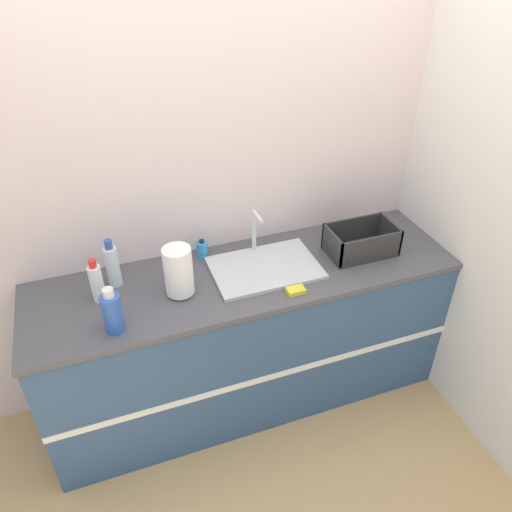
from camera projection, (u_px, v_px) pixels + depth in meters
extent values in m
plane|color=tan|center=(266.00, 430.00, 2.88)|extent=(12.00, 12.00, 0.00)
cube|color=silver|center=(225.00, 180.00, 2.63)|extent=(4.63, 0.06, 2.60)
cube|color=silver|center=(446.00, 173.00, 2.69)|extent=(0.06, 2.61, 2.60)
cube|color=#33517A|center=(248.00, 339.00, 2.86)|extent=(2.23, 0.61, 0.89)
cube|color=white|center=(266.00, 377.00, 2.63)|extent=(2.23, 0.01, 0.04)
cube|color=#4C4C51|center=(247.00, 276.00, 2.60)|extent=(2.25, 0.64, 0.03)
cube|color=silver|center=(265.00, 268.00, 2.61)|extent=(0.56, 0.38, 0.02)
cylinder|color=silver|center=(254.00, 231.00, 2.67)|extent=(0.02, 0.02, 0.24)
cylinder|color=silver|center=(258.00, 217.00, 2.56)|extent=(0.02, 0.12, 0.02)
cylinder|color=#4C4C51|center=(181.00, 292.00, 2.46)|extent=(0.10, 0.10, 0.01)
cylinder|color=white|center=(178.00, 271.00, 2.38)|extent=(0.14, 0.14, 0.25)
cube|color=#2D2D2D|center=(360.00, 251.00, 2.75)|extent=(0.37, 0.22, 0.01)
cube|color=#2D2D2D|center=(372.00, 249.00, 2.62)|extent=(0.37, 0.01, 0.15)
cube|color=#2D2D2D|center=(352.00, 229.00, 2.79)|extent=(0.37, 0.01, 0.15)
cube|color=#2D2D2D|center=(332.00, 245.00, 2.66)|extent=(0.01, 0.22, 0.15)
cube|color=#2D2D2D|center=(390.00, 233.00, 2.75)|extent=(0.01, 0.22, 0.15)
cylinder|color=white|center=(97.00, 284.00, 2.36)|extent=(0.06, 0.06, 0.19)
cylinder|color=red|center=(92.00, 263.00, 2.30)|extent=(0.03, 0.03, 0.04)
cylinder|color=#2D56B7|center=(113.00, 313.00, 2.19)|extent=(0.09, 0.09, 0.19)
cylinder|color=silver|center=(108.00, 293.00, 2.13)|extent=(0.05, 0.05, 0.04)
cylinder|color=silver|center=(113.00, 267.00, 2.46)|extent=(0.07, 0.07, 0.22)
cylinder|color=#334C9E|center=(108.00, 244.00, 2.38)|extent=(0.04, 0.04, 0.05)
cylinder|color=#338CCC|center=(202.00, 249.00, 2.69)|extent=(0.06, 0.06, 0.09)
cylinder|color=black|center=(202.00, 241.00, 2.66)|extent=(0.03, 0.03, 0.02)
cube|color=yellow|center=(296.00, 290.00, 2.46)|extent=(0.09, 0.06, 0.02)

